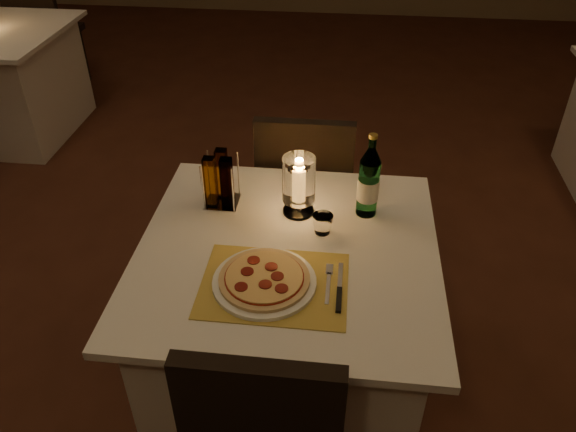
# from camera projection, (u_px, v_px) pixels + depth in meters

# --- Properties ---
(floor) EXTENTS (8.00, 10.00, 0.02)m
(floor) POSITION_uv_depth(u_px,v_px,m) (236.00, 353.00, 2.46)
(floor) COLOR #4C2418
(floor) RESTS_ON ground
(main_table) EXTENTS (1.00, 1.00, 0.74)m
(main_table) POSITION_uv_depth(u_px,v_px,m) (287.00, 325.00, 2.08)
(main_table) COLOR silver
(main_table) RESTS_ON ground
(chair_far) EXTENTS (0.42, 0.42, 0.90)m
(chair_far) POSITION_uv_depth(u_px,v_px,m) (305.00, 181.00, 2.55)
(chair_far) COLOR black
(chair_far) RESTS_ON ground
(placemat) EXTENTS (0.45, 0.34, 0.00)m
(placemat) POSITION_uv_depth(u_px,v_px,m) (274.00, 285.00, 1.72)
(placemat) COLOR gold
(placemat) RESTS_ON main_table
(plate) EXTENTS (0.32, 0.32, 0.01)m
(plate) POSITION_uv_depth(u_px,v_px,m) (264.00, 282.00, 1.72)
(plate) COLOR white
(plate) RESTS_ON placemat
(pizza) EXTENTS (0.28, 0.28, 0.02)m
(pizza) POSITION_uv_depth(u_px,v_px,m) (264.00, 278.00, 1.71)
(pizza) COLOR #D8B77F
(pizza) RESTS_ON plate
(fork) EXTENTS (0.02, 0.18, 0.00)m
(fork) POSITION_uv_depth(u_px,v_px,m) (329.00, 281.00, 1.73)
(fork) COLOR silver
(fork) RESTS_ON placemat
(knife) EXTENTS (0.02, 0.22, 0.01)m
(knife) POSITION_uv_depth(u_px,v_px,m) (339.00, 295.00, 1.68)
(knife) COLOR black
(knife) RESTS_ON placemat
(tumbler) EXTENTS (0.07, 0.07, 0.07)m
(tumbler) POSITION_uv_depth(u_px,v_px,m) (323.00, 224.00, 1.92)
(tumbler) COLOR white
(tumbler) RESTS_ON main_table
(water_bottle) EXTENTS (0.08, 0.08, 0.32)m
(water_bottle) POSITION_uv_depth(u_px,v_px,m) (369.00, 183.00, 1.95)
(water_bottle) COLOR #56A069
(water_bottle) RESTS_ON main_table
(hurricane_candle) EXTENTS (0.12, 0.12, 0.22)m
(hurricane_candle) POSITION_uv_depth(u_px,v_px,m) (299.00, 181.00, 1.95)
(hurricane_candle) COLOR white
(hurricane_candle) RESTS_ON main_table
(cruet_caddy) EXTENTS (0.12, 0.12, 0.21)m
(cruet_caddy) POSITION_uv_depth(u_px,v_px,m) (220.00, 182.00, 2.01)
(cruet_caddy) COLOR white
(cruet_caddy) RESTS_ON main_table
(neighbor_table_left) EXTENTS (1.00, 1.00, 0.74)m
(neighbor_table_left) POSITION_uv_depth(u_px,v_px,m) (0.00, 82.00, 3.90)
(neighbor_table_left) COLOR silver
(neighbor_table_left) RESTS_ON ground
(neighbor_chair_lb) EXTENTS (0.42, 0.42, 0.90)m
(neighbor_chair_lb) POSITION_uv_depth(u_px,v_px,m) (41.00, 25.00, 4.37)
(neighbor_chair_lb) COLOR black
(neighbor_chair_lb) RESTS_ON ground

